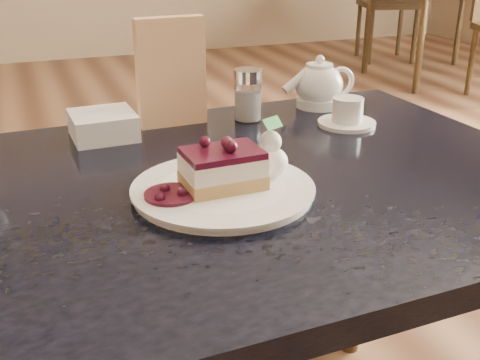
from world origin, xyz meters
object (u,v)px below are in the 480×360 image
object	(u,v)px
main_table	(213,225)
dessert_plate	(223,190)
bg_table_far_right	(437,68)
cheesecake_slice	(223,169)
tea_set	(324,92)

from	to	relation	value
main_table	dessert_plate	world-z (taller)	dessert_plate
bg_table_far_right	main_table	bearing A→B (deg)	-117.80
cheesecake_slice	tea_set	distance (m)	0.48
cheesecake_slice	bg_table_far_right	bearing A→B (deg)	44.74
main_table	bg_table_far_right	xyz separation A→B (m)	(2.75, 2.89, -0.56)
main_table	cheesecake_slice	bearing A→B (deg)	-90.00
cheesecake_slice	bg_table_far_right	world-z (taller)	cheesecake_slice
main_table	bg_table_far_right	bearing A→B (deg)	44.26
dessert_plate	bg_table_far_right	distance (m)	4.08
main_table	tea_set	bearing A→B (deg)	37.55
dessert_plate	tea_set	bearing A→B (deg)	44.21
main_table	dessert_plate	distance (m)	0.09
cheesecake_slice	tea_set	xyz separation A→B (m)	(0.34, 0.33, 0.00)
main_table	dessert_plate	xyz separation A→B (m)	(0.00, -0.05, 0.08)
main_table	bg_table_far_right	distance (m)	4.03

